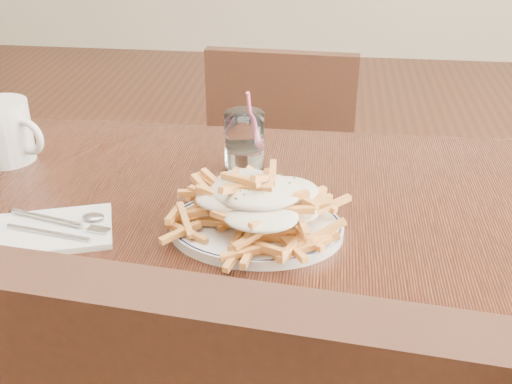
# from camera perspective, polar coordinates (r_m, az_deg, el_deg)

# --- Properties ---
(table) EXTENTS (1.20, 0.80, 0.75)m
(table) POSITION_cam_1_polar(r_m,az_deg,el_deg) (1.04, -4.41, -6.78)
(table) COLOR black
(table) RESTS_ON ground
(chair_far) EXTENTS (0.40, 0.40, 0.83)m
(chair_far) POSITION_cam_1_polar(r_m,az_deg,el_deg) (1.82, 2.47, 2.29)
(chair_far) COLOR black
(chair_far) RESTS_ON ground
(fries_plate) EXTENTS (0.30, 0.27, 0.02)m
(fries_plate) POSITION_cam_1_polar(r_m,az_deg,el_deg) (0.97, -0.00, -3.14)
(fries_plate) COLOR white
(fries_plate) RESTS_ON table
(loaded_fries) EXTENTS (0.26, 0.21, 0.08)m
(loaded_fries) POSITION_cam_1_polar(r_m,az_deg,el_deg) (0.95, -0.00, -0.61)
(loaded_fries) COLOR #D28D40
(loaded_fries) RESTS_ON fries_plate
(napkin) EXTENTS (0.22, 0.18, 0.01)m
(napkin) POSITION_cam_1_polar(r_m,az_deg,el_deg) (1.02, -18.07, -3.38)
(napkin) COLOR silver
(napkin) RESTS_ON table
(cutlery) EXTENTS (0.18, 0.09, 0.01)m
(cutlery) POSITION_cam_1_polar(r_m,az_deg,el_deg) (1.02, -18.04, -2.86)
(cutlery) COLOR silver
(cutlery) RESTS_ON napkin
(water_glass) EXTENTS (0.07, 0.07, 0.15)m
(water_glass) POSITION_cam_1_polar(r_m,az_deg,el_deg) (1.14, -1.02, 4.00)
(water_glass) COLOR white
(water_glass) RESTS_ON table
(coffee_mug) EXTENTS (0.14, 0.10, 0.11)m
(coffee_mug) POSITION_cam_1_polar(r_m,az_deg,el_deg) (1.27, -21.44, 5.01)
(coffee_mug) COLOR white
(coffee_mug) RESTS_ON table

